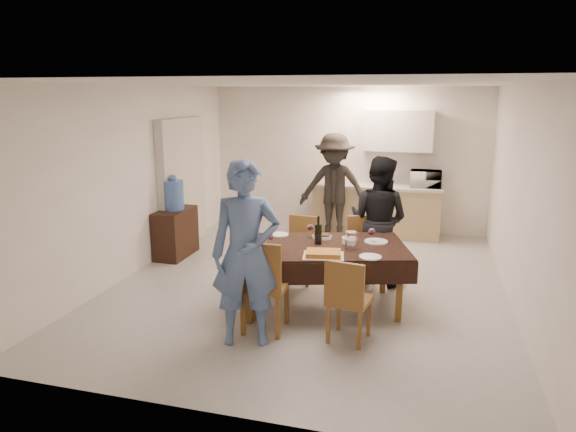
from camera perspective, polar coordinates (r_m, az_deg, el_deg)
name	(u,v)px	position (r m, az deg, el deg)	size (l,w,h in m)	color
floor	(310,283)	(6.95, 2.43, -7.47)	(5.00, 6.00, 0.02)	#A5A5A0
ceiling	(312,83)	(6.49, 2.67, 14.50)	(5.00, 6.00, 0.02)	white
wall_back	(347,159)	(9.51, 6.56, 6.27)	(5.00, 0.02, 2.60)	white
wall_front	(221,259)	(3.81, -7.49, -4.79)	(5.00, 0.02, 2.60)	white
wall_left	(138,180)	(7.54, -16.37, 3.91)	(0.02, 6.00, 2.60)	white
wall_right	(521,198)	(6.53, 24.49, 1.81)	(0.02, 6.00, 2.60)	white
stub_partition	(182,183)	(8.57, -11.65, 3.60)	(0.15, 1.40, 2.10)	beige
kitchen_base_cabinet	(376,211)	(9.28, 9.77, 0.52)	(2.20, 0.60, 0.86)	tan
kitchen_worktop	(377,186)	(9.19, 9.89, 3.29)	(2.24, 0.64, 0.05)	#B1B1AC
upper_cabinet	(398,131)	(9.19, 12.10, 9.26)	(1.20, 0.34, 0.70)	silver
dining_table	(321,248)	(5.99, 3.73, -3.60)	(2.19, 1.65, 0.76)	black
chair_near_left	(262,277)	(5.35, -2.89, -6.83)	(0.48, 0.48, 0.56)	brown
chair_near_right	(348,293)	(5.20, 6.74, -8.49)	(0.47, 0.47, 0.48)	brown
chair_far_left	(298,245)	(6.76, 1.10, -3.26)	(0.42, 0.42, 0.47)	brown
chair_far_right	(366,248)	(6.60, 8.70, -3.53)	(0.57, 0.59, 0.50)	brown
console	(176,233)	(8.15, -12.37, -1.84)	(0.40, 0.80, 0.74)	black
water_jug	(174,195)	(8.01, -12.59, 2.30)	(0.30, 0.30, 0.46)	#4F7ECE
wine_bottle	(318,230)	(5.99, 3.38, -1.58)	(0.08, 0.08, 0.34)	black
water_pitcher	(351,240)	(5.85, 7.01, -2.71)	(0.13, 0.13, 0.20)	white
savoury_tart	(323,253)	(5.60, 3.96, -4.18)	(0.44, 0.33, 0.05)	#BB8A36
salad_bowl	(349,240)	(6.09, 6.84, -2.69)	(0.18, 0.18, 0.07)	white
mushroom_dish	(322,237)	(6.25, 3.80, -2.36)	(0.21, 0.21, 0.04)	white
wine_glass_a	(270,240)	(5.85, -2.04, -2.72)	(0.08, 0.08, 0.18)	white
wine_glass_b	(372,236)	(6.12, 9.27, -2.16)	(0.08, 0.08, 0.18)	white
wine_glass_c	(310,230)	(6.28, 2.51, -1.59)	(0.08, 0.08, 0.18)	white
plate_near_left	(264,248)	(5.85, -2.64, -3.60)	(0.24, 0.24, 0.01)	white
plate_near_right	(370,257)	(5.61, 9.14, -4.50)	(0.24, 0.24, 0.01)	white
plate_far_left	(279,235)	(6.40, -1.00, -2.07)	(0.23, 0.23, 0.01)	white
plate_far_right	(376,242)	(6.18, 9.76, -2.82)	(0.28, 0.28, 0.02)	white
microwave	(426,179)	(9.12, 15.07, 4.02)	(0.52, 0.35, 0.29)	silver
person_near	(246,254)	(5.10, -4.71, -4.20)	(0.69, 0.45, 1.88)	#5170A4
person_far	(378,220)	(6.89, 9.99, -0.44)	(0.83, 0.64, 1.70)	black
person_kitchen	(334,187)	(8.83, 5.12, 3.22)	(1.18, 0.68, 1.83)	black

